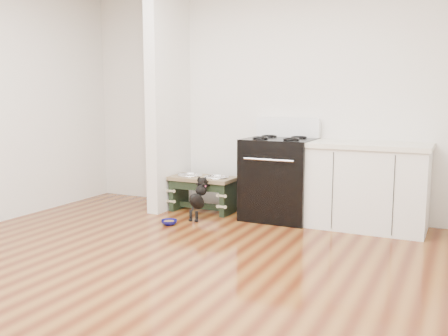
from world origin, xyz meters
TOP-DOWN VIEW (x-y plane):
  - ground at (0.00, 0.00)m, footprint 5.00×5.00m
  - room_shell at (0.00, 0.00)m, footprint 5.00×5.00m
  - partition_wall at (-1.18, 2.10)m, footprint 0.15×0.80m
  - oven_range at (0.25, 2.16)m, footprint 0.76×0.69m
  - cabinet_run at (1.23, 2.18)m, footprint 1.24×0.64m
  - dog_feeder at (-0.70, 2.08)m, footprint 0.78×0.42m
  - puppy at (-0.56, 1.73)m, footprint 0.14×0.40m
  - floor_bowl at (-0.73, 1.36)m, footprint 0.19×0.19m

SIDE VIEW (x-z plane):
  - ground at x=0.00m, z-range 0.00..0.00m
  - floor_bowl at x=-0.73m, z-range 0.00..0.05m
  - puppy at x=-0.56m, z-range 0.02..0.50m
  - dog_feeder at x=-0.70m, z-range 0.08..0.53m
  - cabinet_run at x=1.23m, z-range 0.00..0.91m
  - oven_range at x=0.25m, z-range -0.09..1.05m
  - partition_wall at x=-1.18m, z-range 0.00..2.70m
  - room_shell at x=0.00m, z-range -0.88..4.12m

